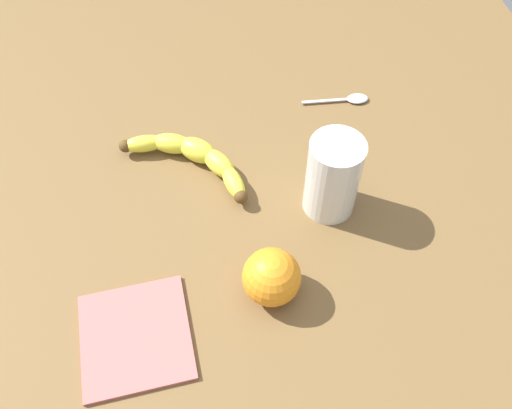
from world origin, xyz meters
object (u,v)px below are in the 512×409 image
Objects in this scene: banana at (193,156)px; orange_fruit at (272,277)px; smoothie_glass at (333,178)px; teaspoon at (353,99)px.

orange_fruit reaches higher than banana.
smoothie_glass reaches higher than orange_fruit.
teaspoon is at bearing 65.35° from smoothie_glass.
orange_fruit is (-10.51, -12.29, -2.24)cm from smoothie_glass.
teaspoon is (19.81, 32.57, -3.29)cm from orange_fruit.
smoothie_glass is 22.98cm from teaspoon.
smoothie_glass is at bearing -172.52° from banana.
smoothie_glass is (18.31, -10.68, 4.15)cm from banana.
orange_fruit is at bearing -130.53° from smoothie_glass.
banana is 1.47× the size of smoothie_glass.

